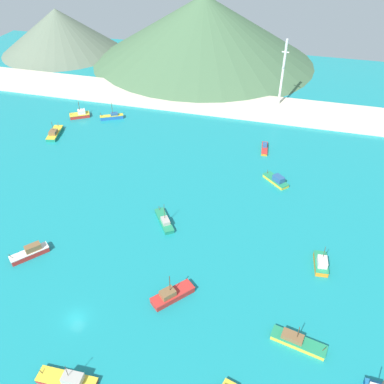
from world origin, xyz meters
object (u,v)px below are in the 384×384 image
(fishing_boat_7, at_px, (80,115))
(fishing_boat_9, at_px, (68,380))
(fishing_boat_11, at_px, (321,263))
(radio_tower, at_px, (283,74))
(fishing_boat_8, at_px, (164,221))
(fishing_boat_12, at_px, (297,341))
(fishing_boat_5, at_px, (55,133))
(fishing_boat_1, at_px, (172,295))
(fishing_boat_2, at_px, (30,252))
(fishing_boat_3, at_px, (265,148))
(fishing_boat_0, at_px, (112,117))
(fishing_boat_6, at_px, (276,180))

(fishing_boat_7, distance_m, fishing_boat_9, 101.65)
(fishing_boat_11, height_order, radio_tower, radio_tower)
(fishing_boat_11, bearing_deg, fishing_boat_8, 172.63)
(fishing_boat_12, bearing_deg, fishing_boat_11, 79.39)
(fishing_boat_5, xyz_separation_m, fishing_boat_7, (1.90, 14.69, 0.16))
(fishing_boat_5, relative_size, fishing_boat_7, 1.35)
(fishing_boat_1, xyz_separation_m, fishing_boat_9, (-11.67, -21.67, -0.16))
(radio_tower, bearing_deg, fishing_boat_7, -158.16)
(fishing_boat_12, bearing_deg, fishing_boat_9, -154.63)
(fishing_boat_2, distance_m, fishing_boat_3, 76.26)
(fishing_boat_7, height_order, fishing_boat_8, fishing_boat_8)
(fishing_boat_11, bearing_deg, fishing_boat_3, 111.15)
(fishing_boat_7, bearing_deg, fishing_boat_8, -44.81)
(fishing_boat_3, bearing_deg, fishing_boat_1, -99.97)
(fishing_boat_8, bearing_deg, fishing_boat_3, 64.67)
(fishing_boat_7, bearing_deg, fishing_boat_0, 7.98)
(fishing_boat_1, height_order, fishing_boat_3, fishing_boat_1)
(fishing_boat_0, xyz_separation_m, fishing_boat_2, (10.11, -68.11, 0.16))
(fishing_boat_12, relative_size, radio_tower, 0.41)
(fishing_boat_11, bearing_deg, fishing_boat_12, -100.61)
(fishing_boat_9, relative_size, fishing_boat_11, 1.52)
(fishing_boat_5, distance_m, fishing_boat_12, 102.67)
(fishing_boat_8, distance_m, fishing_boat_11, 38.47)
(fishing_boat_5, relative_size, radio_tower, 0.41)
(fishing_boat_9, xyz_separation_m, fishing_boat_11, (41.11, 38.46, 0.30))
(fishing_boat_6, height_order, fishing_boat_9, fishing_boat_9)
(fishing_boat_0, relative_size, fishing_boat_12, 0.78)
(fishing_boat_2, bearing_deg, fishing_boat_11, 12.13)
(fishing_boat_0, relative_size, fishing_boat_2, 1.01)
(fishing_boat_1, height_order, fishing_boat_12, fishing_boat_1)
(fishing_boat_7, bearing_deg, fishing_boat_12, -41.76)
(fishing_boat_0, height_order, fishing_boat_2, fishing_boat_0)
(fishing_boat_6, bearing_deg, fishing_boat_7, 162.73)
(fishing_boat_0, xyz_separation_m, fishing_boat_1, (44.84, -71.11, 0.06))
(fishing_boat_3, height_order, fishing_boat_11, fishing_boat_11)
(fishing_boat_8, bearing_deg, fishing_boat_0, 126.19)
(fishing_boat_3, xyz_separation_m, fishing_boat_7, (-67.97, 5.59, 0.36))
(fishing_boat_3, distance_m, fishing_boat_9, 88.53)
(fishing_boat_11, relative_size, radio_tower, 0.27)
(fishing_boat_12, bearing_deg, fishing_boat_3, 101.90)
(fishing_boat_2, bearing_deg, fishing_boat_3, 52.94)
(fishing_boat_0, bearing_deg, fishing_boat_8, -53.81)
(fishing_boat_0, relative_size, fishing_boat_8, 0.90)
(fishing_boat_2, height_order, radio_tower, radio_tower)
(fishing_boat_7, xyz_separation_m, fishing_boat_9, (45.07, -91.11, -0.19))
(fishing_boat_9, height_order, fishing_boat_11, fishing_boat_11)
(fishing_boat_2, bearing_deg, fishing_boat_6, 40.30)
(fishing_boat_2, xyz_separation_m, fishing_boat_11, (64.17, 13.79, 0.04))
(fishing_boat_5, relative_size, fishing_boat_11, 1.50)
(fishing_boat_5, xyz_separation_m, fishing_boat_12, (84.18, -58.78, -0.07))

